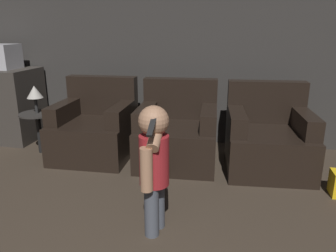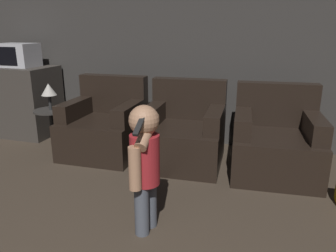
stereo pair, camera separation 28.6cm
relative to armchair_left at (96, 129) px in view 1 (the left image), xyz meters
name	(u,v)px [view 1 (the left image)]	position (x,y,z in m)	size (l,w,h in m)	color
wall_back	(196,40)	(1.06, 0.74, 0.98)	(8.40, 0.05, 2.60)	#33302D
armchair_left	(96,129)	(0.00, 0.00, 0.00)	(0.86, 0.85, 0.89)	black
armchair_middle	(177,134)	(0.96, 0.00, 0.00)	(0.88, 0.88, 0.89)	black
armchair_right	(268,140)	(1.92, 0.00, 0.00)	(0.90, 0.89, 0.89)	black
person_toddler	(154,161)	(1.02, -1.34, 0.24)	(0.21, 0.36, 0.95)	#474C56
side_table	(38,121)	(-0.69, -0.05, 0.08)	(0.41, 0.41, 0.49)	black
lamp	(35,93)	(-0.69, -0.05, 0.41)	(0.18, 0.18, 0.32)	#262626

